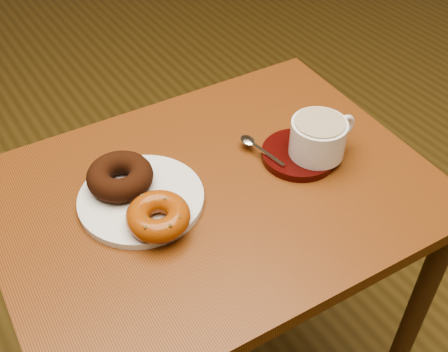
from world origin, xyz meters
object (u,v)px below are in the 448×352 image
coffee_cup (319,137)px  saucer (299,154)px  cafe_table (215,231)px  donut_plate (141,199)px

coffee_cup → saucer: bearing=146.4°
saucer → coffee_cup: coffee_cup is taller
cafe_table → donut_plate: donut_plate is taller
donut_plate → cafe_table: bearing=-18.9°
saucer → coffee_cup: (0.03, -0.02, 0.04)m
donut_plate → coffee_cup: 0.34m
cafe_table → saucer: bearing=-2.1°
saucer → coffee_cup: size_ratio=1.03×
cafe_table → saucer: (0.18, -0.02, 0.12)m
cafe_table → coffee_cup: coffee_cup is taller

